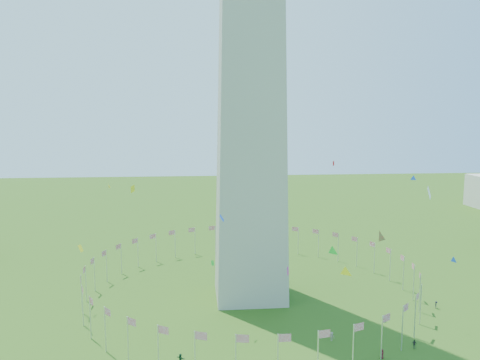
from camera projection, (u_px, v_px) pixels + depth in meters
name	position (u px, v px, depth m)	size (l,w,h in m)	color
flag_ring	(250.00, 278.00, 116.89)	(80.24, 80.24, 9.00)	silver
kites_aloft	(324.00, 245.00, 90.88)	(108.78, 70.58, 30.35)	yellow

